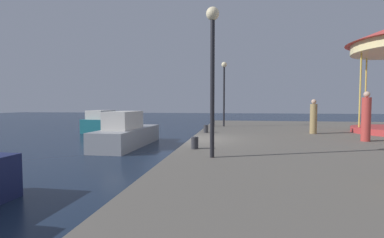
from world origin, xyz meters
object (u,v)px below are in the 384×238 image
Objects in this scene: lamp_post_near_edge at (212,55)px; bollard_center at (195,143)px; motorboat_grey at (127,133)px; bollard_south at (213,123)px; motorboat_teal at (108,123)px; bollard_north at (206,129)px; person_by_the_water at (313,118)px; lamp_post_mid_promenade at (224,82)px; person_far_corner at (366,118)px.

lamp_post_near_edge is 10.26× the size of bollard_center.
motorboat_grey is 14.46× the size of bollard_center.
bollard_center is at bearing -89.12° from bollard_south.
motorboat_grey is 9.01m from motorboat_teal.
motorboat_teal is 12.66× the size of bollard_north.
bollard_south is 6.66m from person_by_the_water.
motorboat_grey is at bearing -139.34° from lamp_post_mid_promenade.
motorboat_teal is at bearing 126.35° from bollard_center.
lamp_post_mid_promenade is 9.81m from bollard_center.
lamp_post_mid_promenade is 10.72× the size of bollard_north.
lamp_post_mid_promenade is at bearing 140.55° from person_by_the_water.
lamp_post_near_edge is at bearing -143.62° from person_far_corner.
lamp_post_near_edge is 10.78m from lamp_post_mid_promenade.
bollard_south is (4.30, 4.40, 0.29)m from motorboat_grey.
bollard_south is (9.17, -3.18, 0.30)m from motorboat_teal.
bollard_south is at bearing 90.88° from bollard_center.
bollard_north is at bearing -39.22° from motorboat_teal.
bollard_center is at bearing -93.62° from lamp_post_mid_promenade.
lamp_post_mid_promenade reaches higher than motorboat_grey.
bollard_north is (-0.77, -4.20, -2.73)m from lamp_post_mid_promenade.
motorboat_grey is 1.35× the size of lamp_post_mid_promenade.
motorboat_teal is 17.47m from lamp_post_near_edge.
bollard_north is at bearing 91.91° from bollard_center.
motorboat_teal is 16.20m from person_by_the_water.
person_by_the_water reaches higher than motorboat_grey.
person_by_the_water is at bearing -25.93° from motorboat_teal.
motorboat_teal reaches higher than bollard_center.
lamp_post_near_edge is at bearing -51.45° from motorboat_grey.
lamp_post_mid_promenade is 5.07m from bollard_north.
bollard_center is at bearing 116.55° from lamp_post_near_edge.
bollard_south is (-0.83, 10.85, -2.62)m from lamp_post_near_edge.
bollard_north is 4.27m from bollard_south.
motorboat_teal is 1.18× the size of lamp_post_mid_promenade.
bollard_center is at bearing -155.95° from person_far_corner.
motorboat_teal is 12.66× the size of bollard_south.
bollard_north is at bearing 160.90° from person_far_corner.
motorboat_grey is 6.16m from bollard_south.
lamp_post_near_edge is 11.19m from bollard_south.
lamp_post_mid_promenade is at bearing 90.49° from lamp_post_near_edge.
lamp_post_mid_promenade is 10.72× the size of bollard_south.
motorboat_teal is at bearing 148.28° from person_far_corner.
lamp_post_mid_promenade reaches higher than person_by_the_water.
bollard_center is at bearing -88.09° from bollard_north.
motorboat_grey is at bearing -57.34° from motorboat_teal.
person_by_the_water is (4.64, -3.82, -2.12)m from lamp_post_mid_promenade.
person_far_corner is at bearing -44.79° from bollard_south.
motorboat_grey is 6.75m from bollard_center.
bollard_south is at bearing -19.15° from motorboat_teal.
bollard_center and bollard_north have the same top height.
lamp_post_mid_promenade is 9.00m from person_far_corner.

